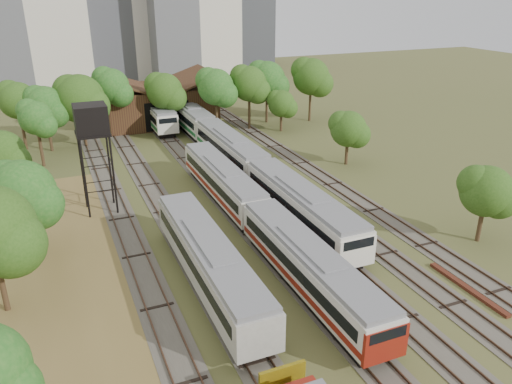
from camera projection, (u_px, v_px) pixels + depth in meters
name	position (u px, v px, depth m)	size (l,w,h in m)	color
ground	(411.00, 361.00, 27.90)	(240.00, 240.00, 0.00)	#475123
dry_grass_patch	(62.00, 356.00, 28.21)	(14.00, 60.00, 0.04)	brown
tracks	(239.00, 199.00, 48.92)	(24.60, 80.00, 0.19)	#4C473D
railcar_red_set	(258.00, 217.00, 40.99)	(2.79, 34.58, 3.44)	black
railcar_green_set	(230.00, 150.00, 57.25)	(3.01, 52.08, 3.72)	black
railcar_rear	(155.00, 113.00, 74.05)	(2.95, 16.08, 3.65)	black
old_grey_coach	(209.00, 261.00, 34.13)	(2.90, 18.00, 3.58)	black
water_tower	(91.00, 122.00, 43.45)	(2.88, 2.88, 9.97)	black
rail_pile_far	(467.00, 288.00, 34.37)	(0.44, 7.00, 0.23)	#542518
maintenance_shed	(159.00, 103.00, 75.77)	(16.45, 11.55, 7.58)	#391E14
tree_band_left	(6.00, 195.00, 35.79)	(7.57, 63.87, 8.58)	#382616
tree_band_far	(188.00, 88.00, 68.79)	(42.78, 8.77, 9.53)	#382616
tree_band_right	(360.00, 136.00, 54.60)	(4.72, 40.69, 6.47)	#382616
tower_far_right	(245.00, 9.00, 128.42)	(12.00, 12.00, 28.00)	#3A3C41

